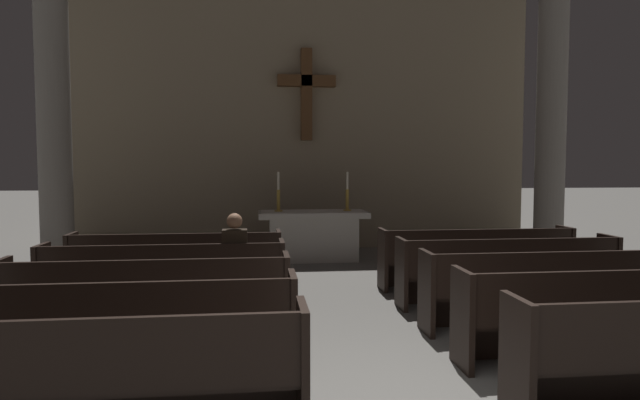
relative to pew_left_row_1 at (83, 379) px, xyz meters
name	(u,v)px	position (x,y,z in m)	size (l,w,h in m)	color
pew_left_row_1	(83,379)	(0.00, 0.00, 0.00)	(3.06, 0.50, 0.95)	black
pew_left_row_2	(123,331)	(0.00, 1.10, 0.00)	(3.06, 0.50, 0.95)	black
pew_left_row_3	(148,300)	(0.00, 2.19, 0.00)	(3.06, 0.50, 0.95)	black
pew_left_row_4	(165,279)	(0.00, 3.29, 0.00)	(3.06, 0.50, 0.95)	black
pew_left_row_5	(177,264)	(0.00, 4.38, 0.00)	(3.06, 0.50, 0.95)	black
pew_right_row_2	(611,314)	(4.62, 1.10, 0.00)	(3.06, 0.50, 0.95)	black
pew_right_row_3	(551,289)	(4.62, 2.19, 0.00)	(3.06, 0.50, 0.95)	black
pew_right_row_4	(508,271)	(4.62, 3.29, 0.00)	(3.06, 0.50, 0.95)	black
pew_right_row_5	(476,258)	(4.62, 4.38, 0.00)	(3.06, 0.50, 0.95)	black
column_left_second	(54,113)	(-2.47, 6.63, 2.40)	(0.87, 0.87, 5.91)	gray
column_right_second	(551,119)	(7.09, 6.63, 2.40)	(0.87, 0.87, 5.91)	gray
altar	(313,234)	(2.31, 7.12, 0.06)	(2.20, 0.90, 1.01)	#BCB7AD
candlestick_left	(278,198)	(1.61, 7.12, 0.79)	(0.16, 0.16, 0.79)	#B79338
candlestick_right	(347,198)	(3.01, 7.12, 0.79)	(0.16, 0.16, 0.79)	#B79338
apse_with_cross	(305,110)	(2.31, 8.83, 2.73)	(10.49, 0.50, 6.41)	gray
lone_worshipper	(235,260)	(0.89, 3.32, 0.22)	(0.32, 0.43, 1.32)	#26262B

